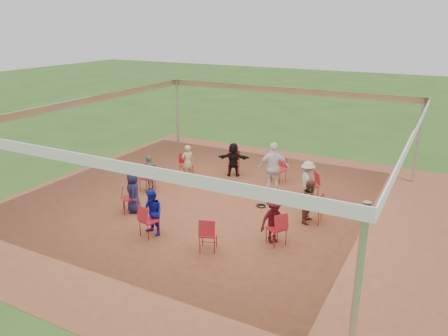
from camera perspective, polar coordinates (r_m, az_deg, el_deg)
The scene contains 24 objects.
ground at distance 13.68m, azimuth -0.07°, elevation -4.87°, with size 80.00×80.00×0.00m, color #294A17.
dirt_patch at distance 13.67m, azimuth -0.07°, elevation -4.84°, with size 13.00×13.00×0.00m, color brown.
tent at distance 12.91m, azimuth -0.07°, elevation 4.83°, with size 10.33×10.33×3.00m.
chair_0 at distance 12.63m, azimuth 11.69°, elevation -5.13°, with size 0.42×0.44×0.90m, color #AE1A27, non-canonical shape.
chair_1 at distance 14.25m, azimuth 11.26°, elevation -2.29°, with size 0.42×0.44×0.90m, color #AE1A27, non-canonical shape.
chair_2 at distance 15.56m, azimuth 7.18°, elevation -0.27°, with size 0.42×0.44×0.90m, color #AE1A27, non-canonical shape.
chair_3 at distance 16.16m, azimuth 1.27°, elevation 0.61°, with size 0.42×0.44×0.90m, color #AE1A27, non-canonical shape.
chair_4 at distance 15.91m, azimuth -4.94°, elevation 0.25°, with size 0.42×0.44×0.90m, color #AE1A27, non-canonical shape.
chair_5 at distance 14.88m, azimuth -10.00°, elevation -1.31°, with size 0.42×0.44×0.90m, color #AE1A27, non-canonical shape.
chair_6 at distance 13.33m, azimuth -12.22°, elevation -3.87°, with size 0.42×0.44×0.90m, color #AE1A27, non-canonical shape.
chair_7 at distance 11.78m, azimuth -9.74°, elevation -6.80°, with size 0.42×0.44×0.90m, color #AE1A27, non-canonical shape.
chair_8 at distance 10.94m, azimuth -2.08°, elevation -8.62°, with size 0.42×0.44×0.90m, color #AE1A27, non-canonical shape.
chair_9 at distance 11.30m, azimuth 6.86°, elevation -7.82°, with size 0.42×0.44×0.90m, color #AE1A27, non-canonical shape.
person_seated_0 at distance 12.58m, azimuth 11.22°, elevation -4.26°, with size 0.61×0.35×1.26m, color #513827.
person_seated_1 at distance 14.15m, azimuth 10.86°, elevation -1.62°, with size 0.82×0.40×1.26m, color #ACAA97.
person_seated_2 at distance 15.99m, azimuth 1.23°, elevation 1.11°, with size 1.17×0.44×1.26m, color black.
person_seated_3 at distance 15.75m, azimuth -4.78°, elevation 0.77°, with size 0.46×0.30×1.26m, color tan.
person_seated_4 at distance 14.75m, azimuth -9.66°, elevation -0.70°, with size 0.74×0.38×1.26m, color slate.
person_seated_5 at distance 13.25m, azimuth -11.76°, elevation -3.09°, with size 0.62×0.35×1.26m, color #181A3C.
person_seated_6 at distance 11.77m, azimuth -9.32°, elevation -5.81°, with size 0.61×0.35×1.26m, color #12169F.
person_seated_7 at distance 11.30m, azimuth 6.55°, elevation -6.74°, with size 0.82×0.40×1.26m, color #410B12.
standing_person at distance 14.39m, azimuth 6.49°, elevation -0.01°, with size 1.02×0.52×1.75m, color silver.
cable_coil at distance 13.60m, azimuth 4.88°, elevation -4.98°, with size 0.40×0.40×0.03m.
laptop at distance 12.63m, azimuth 10.50°, elevation -4.30°, with size 0.27×0.33×0.22m.
Camera 1 is at (5.88, -11.07, 5.47)m, focal length 35.00 mm.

